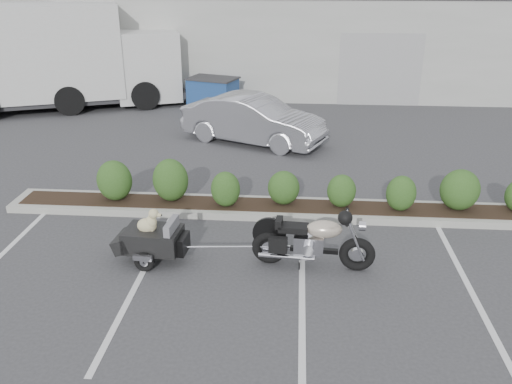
# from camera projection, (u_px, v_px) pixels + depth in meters

# --- Properties ---
(ground) EXTENTS (90.00, 90.00, 0.00)m
(ground) POSITION_uv_depth(u_px,v_px,m) (233.00, 263.00, 9.47)
(ground) COLOR #38383A
(ground) RESTS_ON ground
(planter_kerb) EXTENTS (12.00, 1.00, 0.15)m
(planter_kerb) POSITION_uv_depth(u_px,v_px,m) (293.00, 209.00, 11.39)
(planter_kerb) COLOR #9E9E93
(planter_kerb) RESTS_ON ground
(building) EXTENTS (26.00, 10.00, 4.00)m
(building) POSITION_uv_depth(u_px,v_px,m) (277.00, 33.00, 24.33)
(building) COLOR #9EA099
(building) RESTS_ON ground
(motorcycle) EXTENTS (2.12, 0.73, 1.22)m
(motorcycle) POSITION_uv_depth(u_px,v_px,m) (313.00, 242.00, 9.18)
(motorcycle) COLOR black
(motorcycle) RESTS_ON ground
(pet_trailer) EXTENTS (1.70, 0.95, 1.01)m
(pet_trailer) POSITION_uv_depth(u_px,v_px,m) (152.00, 238.00, 9.43)
(pet_trailer) COLOR black
(pet_trailer) RESTS_ON ground
(sedan) EXTENTS (4.41, 3.02, 1.38)m
(sedan) POSITION_uv_depth(u_px,v_px,m) (253.00, 120.00, 15.66)
(sedan) COLOR silver
(sedan) RESTS_ON ground
(dumpster) EXTENTS (1.98, 1.64, 1.12)m
(dumpster) POSITION_uv_depth(u_px,v_px,m) (213.00, 93.00, 19.51)
(dumpster) COLOR navy
(dumpster) RESTS_ON ground
(delivery_truck) EXTENTS (8.23, 5.21, 3.60)m
(delivery_truck) POSITION_uv_depth(u_px,v_px,m) (71.00, 59.00, 19.34)
(delivery_truck) COLOR silver
(delivery_truck) RESTS_ON ground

